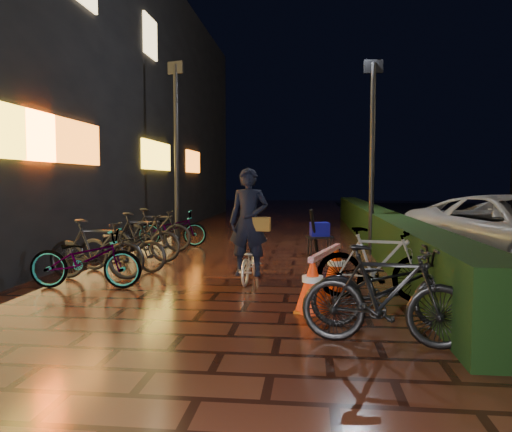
# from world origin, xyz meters

# --- Properties ---
(ground) EXTENTS (80.00, 80.00, 0.00)m
(ground) POSITION_xyz_m (0.00, 0.00, 0.00)
(ground) COLOR #381911
(ground) RESTS_ON ground
(hedge) EXTENTS (0.70, 20.00, 1.00)m
(hedge) POSITION_xyz_m (3.30, 8.00, 0.50)
(hedge) COLOR black
(hedge) RESTS_ON ground
(storefront_block) EXTENTS (12.09, 22.00, 9.00)m
(storefront_block) POSITION_xyz_m (-9.50, 11.50, 4.50)
(storefront_block) COLOR black
(storefront_block) RESTS_ON ground
(lamp_post_hedge) EXTENTS (0.44, 0.13, 4.65)m
(lamp_post_hedge) POSITION_xyz_m (2.94, 5.58, 2.56)
(lamp_post_hedge) COLOR black
(lamp_post_hedge) RESTS_ON ground
(lamp_post_sf) EXTENTS (0.50, 0.22, 5.22)m
(lamp_post_sf) POSITION_xyz_m (-2.42, 7.59, 2.87)
(lamp_post_sf) COLOR black
(lamp_post_sf) RESTS_ON ground
(cyclist) EXTENTS (0.75, 1.44, 2.02)m
(cyclist) POSITION_xyz_m (0.40, 2.00, 0.75)
(cyclist) COLOR silver
(cyclist) RESTS_ON ground
(traffic_barrier) EXTENTS (0.91, 1.89, 0.77)m
(traffic_barrier) POSITION_xyz_m (1.70, 0.77, 0.38)
(traffic_barrier) COLOR #FB340D
(traffic_barrier) RESTS_ON ground
(cart_assembly) EXTENTS (0.67, 0.70, 1.13)m
(cart_assembly) POSITION_xyz_m (1.69, 5.42, 0.58)
(cart_assembly) COLOR black
(cart_assembly) RESTS_ON ground
(parked_bikes_storefront) EXTENTS (2.09, 6.26, 1.10)m
(parked_bikes_storefront) POSITION_xyz_m (-2.31, 3.66, 0.52)
(parked_bikes_storefront) COLOR black
(parked_bikes_storefront) RESTS_ON ground
(parked_bikes_hedge) EXTENTS (2.08, 2.90, 1.10)m
(parked_bikes_hedge) POSITION_xyz_m (2.39, -0.32, 0.53)
(parked_bikes_hedge) COLOR black
(parked_bikes_hedge) RESTS_ON ground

